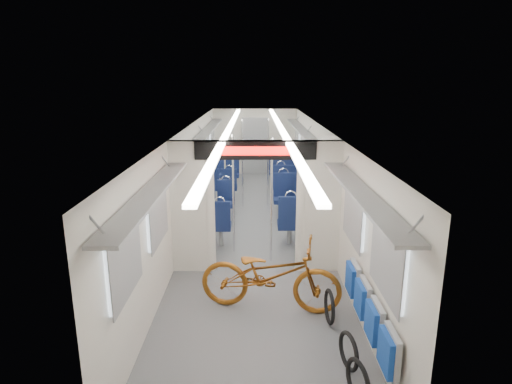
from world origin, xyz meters
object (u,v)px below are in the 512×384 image
(bike_hoop_a, at_px, (358,384))
(seat_bay_near_right, at_px, (297,204))
(bike_hoop_b, at_px, (348,353))
(bike_hoop_c, at_px, (329,308))
(bicycle, at_px, (270,275))
(flip_bench, at_px, (368,310))
(seat_bay_far_right, at_px, (286,173))
(seat_bay_far_left, at_px, (223,177))
(stanchion_near_left, at_px, (233,195))
(stanchion_near_right, at_px, (271,201))
(stanchion_far_right, at_px, (268,163))
(seat_bay_near_left, at_px, (213,209))
(stanchion_far_left, at_px, (243,164))

(bike_hoop_a, bearing_deg, seat_bay_near_right, 91.22)
(bike_hoop_b, bearing_deg, bike_hoop_a, -91.98)
(bike_hoop_b, relative_size, bike_hoop_c, 0.94)
(bicycle, xyz_separation_m, flip_bench, (1.14, -1.05, 0.04))
(bike_hoop_b, distance_m, seat_bay_near_right, 4.91)
(bicycle, relative_size, seat_bay_far_right, 0.91)
(bike_hoop_c, bearing_deg, bike_hoop_a, -88.57)
(bicycle, distance_m, bike_hoop_b, 1.64)
(bicycle, xyz_separation_m, bike_hoop_b, (0.86, -1.36, -0.33))
(bike_hoop_c, bearing_deg, seat_bay_far_right, 90.62)
(bicycle, distance_m, bike_hoop_a, 2.11)
(bike_hoop_b, distance_m, seat_bay_far_left, 8.11)
(bike_hoop_c, relative_size, stanchion_near_left, 0.22)
(bike_hoop_a, xyz_separation_m, seat_bay_far_right, (-0.12, 8.67, 0.34))
(seat_bay_far_left, relative_size, stanchion_near_right, 0.85)
(bike_hoop_c, xyz_separation_m, stanchion_far_right, (-0.68, 5.79, 0.93))
(bike_hoop_a, height_order, stanchion_far_right, stanchion_far_right)
(bike_hoop_a, distance_m, stanchion_near_left, 4.43)
(seat_bay_near_right, xyz_separation_m, seat_bay_far_right, (-0.00, 3.24, -0.01))
(bike_hoop_c, bearing_deg, stanchion_near_right, 108.90)
(bike_hoop_b, xyz_separation_m, seat_bay_near_right, (-0.13, 4.89, 0.36))
(seat_bay_near_left, height_order, stanchion_far_left, stanchion_far_left)
(stanchion_near_right, bearing_deg, bicycle, -92.52)
(stanchion_near_left, xyz_separation_m, stanchion_near_right, (0.71, -0.44, 0.00))
(stanchion_near_right, xyz_separation_m, stanchion_far_right, (0.05, 3.67, 0.00))
(seat_bay_near_right, height_order, stanchion_far_left, stanchion_far_left)
(bike_hoop_c, relative_size, seat_bay_far_left, 0.25)
(seat_bay_near_right, bearing_deg, stanchion_near_left, -134.98)
(bike_hoop_a, xyz_separation_m, seat_bay_near_right, (-0.12, 5.43, 0.35))
(seat_bay_far_right, xyz_separation_m, stanchion_near_left, (-1.35, -4.59, 0.58))
(bike_hoop_a, height_order, seat_bay_far_left, seat_bay_far_left)
(seat_bay_near_right, height_order, stanchion_near_right, stanchion_near_right)
(bike_hoop_b, bearing_deg, stanchion_near_left, 112.83)
(stanchion_near_left, bearing_deg, bike_hoop_b, -67.17)
(stanchion_far_right, bearing_deg, bike_hoop_b, -83.82)
(flip_bench, distance_m, bike_hoop_a, 0.97)
(seat_bay_near_left, height_order, stanchion_far_right, stanchion_far_right)
(seat_bay_near_left, bearing_deg, seat_bay_far_left, 90.00)
(bike_hoop_b, bearing_deg, seat_bay_far_right, 90.95)
(seat_bay_near_left, bearing_deg, stanchion_near_right, -52.30)
(seat_bay_near_right, xyz_separation_m, stanchion_near_right, (-0.65, -1.80, 0.58))
(bicycle, bearing_deg, bike_hoop_c, -105.44)
(bicycle, distance_m, stanchion_near_right, 1.84)
(bike_hoop_c, distance_m, seat_bay_far_left, 7.16)
(seat_bay_far_left, distance_m, stanchion_far_right, 1.79)
(bicycle, height_order, bike_hoop_a, bicycle)
(flip_bench, relative_size, stanchion_near_right, 0.90)
(seat_bay_near_right, distance_m, stanchion_far_left, 2.22)
(stanchion_near_left, relative_size, stanchion_far_right, 1.00)
(seat_bay_far_left, bearing_deg, bicycle, -79.99)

